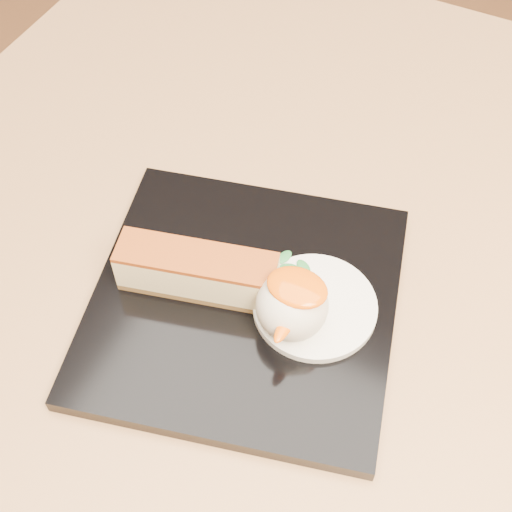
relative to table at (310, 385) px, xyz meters
The scene contains 7 objects.
table is the anchor object (origin of this frame).
dessert_plate 0.17m from the table, 141.14° to the right, with size 0.22×0.22×0.01m, color black.
cheesecake 0.21m from the table, 152.40° to the right, with size 0.12×0.06×0.04m.
cream_smear 0.17m from the table, 82.42° to the right, with size 0.09×0.09×0.01m, color white.
ice_cream_scoop 0.20m from the table, 99.23° to the right, with size 0.05×0.05×0.05m, color white.
mango_sauce 0.22m from the table, 96.92° to the right, with size 0.04×0.03×0.01m, color #FF6408.
mint_sprig 0.18m from the table, behind, with size 0.03×0.02×0.00m.
Camera 1 is at (0.09, -0.29, 1.17)m, focal length 50.00 mm.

